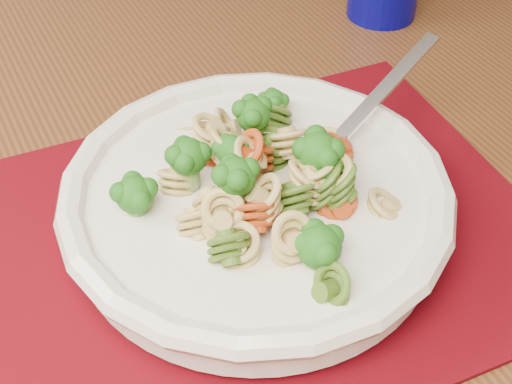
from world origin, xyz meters
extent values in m
cube|color=#5A3019|center=(0.47, 0.34, 0.69)|extent=(1.49, 1.15, 0.04)
cube|color=#5A3019|center=(0.97, 0.84, 0.34)|extent=(0.08, 0.08, 0.67)
cube|color=#4D0308|center=(0.56, 0.27, 0.71)|extent=(0.46, 0.38, 0.00)
cylinder|color=silver|center=(0.56, 0.27, 0.72)|extent=(0.12, 0.12, 0.01)
cylinder|color=silver|center=(0.56, 0.27, 0.74)|extent=(0.25, 0.25, 0.03)
torus|color=silver|center=(0.56, 0.27, 0.75)|extent=(0.27, 0.27, 0.02)
camera|label=1|loc=(0.48, -0.08, 1.09)|focal=50.00mm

